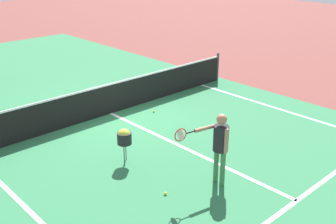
% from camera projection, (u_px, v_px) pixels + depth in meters
% --- Properties ---
extents(ground_plane, '(60.00, 60.00, 0.00)m').
position_uv_depth(ground_plane, '(111.00, 113.00, 12.61)').
color(ground_plane, brown).
extents(court_surface_inbounds, '(10.62, 24.40, 0.00)m').
position_uv_depth(court_surface_inbounds, '(111.00, 113.00, 12.61)').
color(court_surface_inbounds, '#2D7247').
rests_on(court_surface_inbounds, ground_plane).
extents(line_service_near, '(8.22, 0.10, 0.01)m').
position_uv_depth(line_service_near, '(297.00, 201.00, 8.26)').
color(line_service_near, white).
rests_on(line_service_near, ground_plane).
extents(line_center_service, '(0.10, 6.40, 0.01)m').
position_uv_depth(line_center_service, '(184.00, 148.00, 10.44)').
color(line_center_service, white).
rests_on(line_center_service, ground_plane).
extents(net, '(10.05, 0.09, 1.07)m').
position_uv_depth(net, '(110.00, 98.00, 12.42)').
color(net, '#33383D').
rests_on(net, ground_plane).
extents(player_near, '(1.14, 0.67, 1.62)m').
position_uv_depth(player_near, '(219.00, 142.00, 8.50)').
color(player_near, '#3F7247').
rests_on(player_near, ground_plane).
extents(ball_hopper, '(0.34, 0.34, 0.87)m').
position_uv_depth(ball_hopper, '(124.00, 137.00, 9.48)').
color(ball_hopper, black).
rests_on(ball_hopper, ground_plane).
extents(tennis_ball_near_net, '(0.07, 0.07, 0.07)m').
position_uv_depth(tennis_ball_near_net, '(154.00, 111.00, 12.68)').
color(tennis_ball_near_net, '#CCE033').
rests_on(tennis_ball_near_net, ground_plane).
extents(tennis_ball_mid_court, '(0.07, 0.07, 0.07)m').
position_uv_depth(tennis_ball_mid_court, '(165.00, 193.00, 8.45)').
color(tennis_ball_mid_court, '#CCE033').
rests_on(tennis_ball_mid_court, ground_plane).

